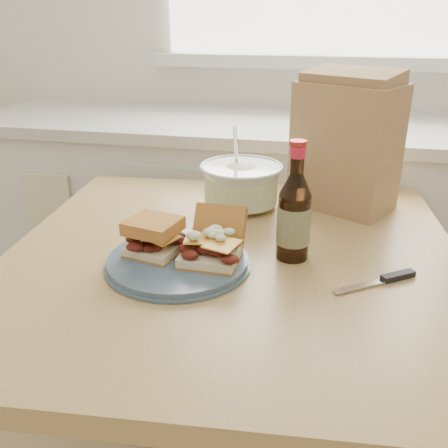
% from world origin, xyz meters
% --- Properties ---
extents(cabinet_run, '(2.50, 0.64, 0.94)m').
position_xyz_m(cabinet_run, '(-0.00, 1.70, 0.47)').
color(cabinet_run, silver).
rests_on(cabinet_run, ground).
extents(dining_table, '(1.06, 1.06, 0.82)m').
position_xyz_m(dining_table, '(-0.11, 0.83, 0.70)').
color(dining_table, tan).
rests_on(dining_table, ground).
extents(plate, '(0.29, 0.29, 0.02)m').
position_xyz_m(plate, '(-0.21, 0.75, 0.83)').
color(plate, '#415769').
rests_on(plate, dining_table).
extents(sandwich_left, '(0.12, 0.11, 0.08)m').
position_xyz_m(sandwich_left, '(-0.26, 0.76, 0.88)').
color(sandwich_left, beige).
rests_on(sandwich_left, plate).
extents(sandwich_right, '(0.12, 0.16, 0.10)m').
position_xyz_m(sandwich_right, '(-0.14, 0.77, 0.87)').
color(sandwich_right, beige).
rests_on(sandwich_right, plate).
extents(coleslaw_bowl, '(0.22, 0.22, 0.22)m').
position_xyz_m(coleslaw_bowl, '(-0.14, 1.11, 0.88)').
color(coleslaw_bowl, silver).
rests_on(coleslaw_bowl, dining_table).
extents(beer_bottle, '(0.07, 0.07, 0.25)m').
position_xyz_m(beer_bottle, '(0.02, 0.84, 0.92)').
color(beer_bottle, black).
rests_on(beer_bottle, dining_table).
extents(knife, '(0.16, 0.12, 0.01)m').
position_xyz_m(knife, '(0.21, 0.77, 0.83)').
color(knife, silver).
rests_on(knife, dining_table).
extents(paper_bag, '(0.29, 0.26, 0.32)m').
position_xyz_m(paper_bag, '(0.12, 1.17, 0.98)').
color(paper_bag, '#AD8253').
rests_on(paper_bag, dining_table).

